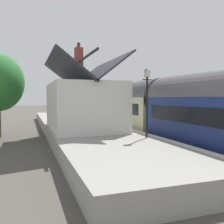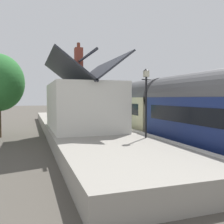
% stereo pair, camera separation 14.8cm
% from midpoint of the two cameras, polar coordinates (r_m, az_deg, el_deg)
% --- Properties ---
extents(ground_plane, '(160.00, 160.00, 0.00)m').
position_cam_midpoint_polar(ground_plane, '(22.60, 1.17, -4.30)').
color(ground_plane, '#4C473F').
extents(platform, '(32.00, 5.44, 0.87)m').
position_cam_midpoint_polar(platform, '(21.57, -8.18, -3.53)').
color(platform, gray).
rests_on(platform, ground).
extents(platform_edge_coping, '(32.00, 0.36, 0.02)m').
position_cam_midpoint_polar(platform_edge_coping, '(22.13, -1.70, -2.17)').
color(platform_edge_coping, beige).
rests_on(platform_edge_coping, platform).
extents(rail_near, '(52.00, 0.08, 0.14)m').
position_cam_midpoint_polar(rail_near, '(23.19, 4.94, -3.94)').
color(rail_near, gray).
rests_on(rail_near, ground).
extents(rail_far, '(52.00, 0.08, 0.14)m').
position_cam_midpoint_polar(rail_far, '(22.65, 1.60, -4.10)').
color(rail_far, gray).
rests_on(rail_far, ground).
extents(train, '(19.93, 2.73, 4.32)m').
position_cam_midpoint_polar(train, '(17.14, 11.18, 0.69)').
color(train, black).
rests_on(train, ground).
extents(station_building, '(7.83, 4.47, 6.05)m').
position_cam_midpoint_polar(station_building, '(17.16, -6.99, 1.80)').
color(station_building, silver).
rests_on(station_building, platform).
extents(bench_platform_end, '(1.41, 0.48, 0.88)m').
position_cam_midpoint_polar(bench_platform_end, '(24.22, -6.34, -0.61)').
color(bench_platform_end, brown).
rests_on(bench_platform_end, platform).
extents(bench_mid_platform, '(1.40, 0.44, 0.88)m').
position_cam_midpoint_polar(bench_mid_platform, '(29.45, -9.09, 0.04)').
color(bench_mid_platform, brown).
rests_on(bench_mid_platform, platform).
extents(bench_near_building, '(1.42, 0.50, 0.88)m').
position_cam_midpoint_polar(bench_near_building, '(32.54, -9.48, 0.34)').
color(bench_near_building, brown).
rests_on(bench_near_building, platform).
extents(bench_by_lamp, '(1.40, 0.44, 0.88)m').
position_cam_midpoint_polar(bench_by_lamp, '(26.93, -7.85, -0.24)').
color(bench_by_lamp, brown).
rests_on(bench_by_lamp, platform).
extents(planter_corner_building, '(0.50, 0.50, 0.84)m').
position_cam_midpoint_polar(planter_corner_building, '(29.22, -10.24, -0.12)').
color(planter_corner_building, black).
rests_on(planter_corner_building, platform).
extents(planter_under_sign, '(0.60, 0.60, 0.89)m').
position_cam_midpoint_polar(planter_under_sign, '(22.20, -13.27, -1.09)').
color(planter_under_sign, black).
rests_on(planter_under_sign, platform).
extents(planter_edge_near, '(0.44, 0.44, 0.75)m').
position_cam_midpoint_polar(planter_edge_near, '(28.07, -13.01, -0.31)').
color(planter_edge_near, black).
rests_on(planter_edge_near, platform).
extents(lamp_post_platform, '(0.32, 0.50, 3.62)m').
position_cam_midpoint_polar(lamp_post_platform, '(13.12, 7.68, 5.15)').
color(lamp_post_platform, black).
rests_on(lamp_post_platform, platform).
extents(station_sign_board, '(0.96, 0.06, 1.57)m').
position_cam_midpoint_polar(station_sign_board, '(22.68, -4.44, 0.94)').
color(station_sign_board, black).
rests_on(station_sign_board, platform).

